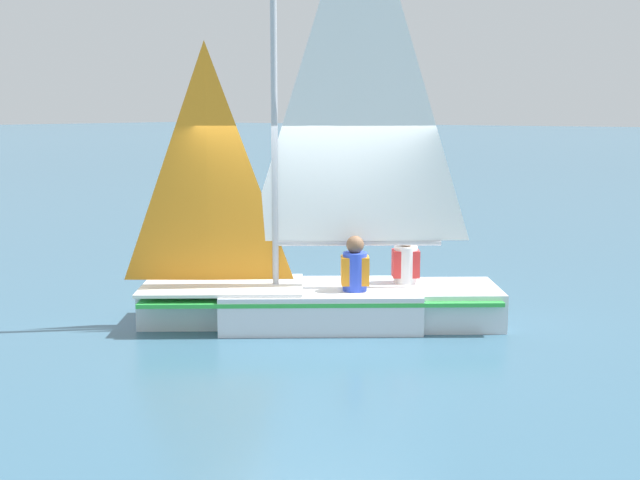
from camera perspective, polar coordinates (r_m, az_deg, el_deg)
ground_plane at (r=10.28m, az=-0.00°, el=-5.93°), size 260.00×260.00×0.00m
sailboat_main at (r=10.11m, az=0.17°, el=-1.70°), size 3.63×4.37×5.63m
sailor_helm at (r=9.94m, az=2.50°, el=-2.79°), size 0.42×0.43×1.16m
sailor_crew at (r=10.44m, az=6.10°, el=-2.19°), size 0.42×0.43×1.16m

